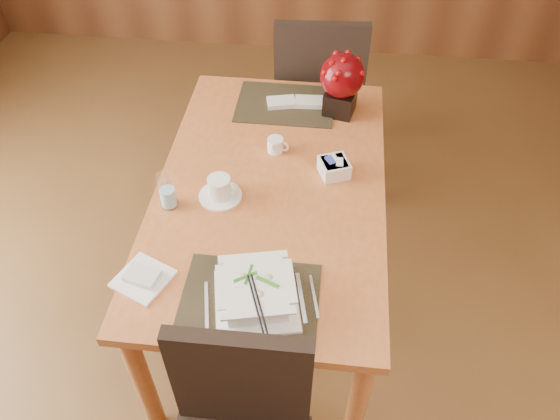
# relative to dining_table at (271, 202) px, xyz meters

# --- Properties ---
(ground) EXTENTS (6.00, 6.00, 0.00)m
(ground) POSITION_rel_dining_table_xyz_m (0.00, -0.60, -0.65)
(ground) COLOR brown
(ground) RESTS_ON ground
(dining_table) EXTENTS (0.90, 1.50, 0.75)m
(dining_table) POSITION_rel_dining_table_xyz_m (0.00, 0.00, 0.00)
(dining_table) COLOR #C86F37
(dining_table) RESTS_ON ground
(placemat_near) EXTENTS (0.45, 0.33, 0.01)m
(placemat_near) POSITION_rel_dining_table_xyz_m (0.00, -0.55, 0.10)
(placemat_near) COLOR black
(placemat_near) RESTS_ON dining_table
(placemat_far) EXTENTS (0.45, 0.33, 0.01)m
(placemat_far) POSITION_rel_dining_table_xyz_m (0.00, 0.55, 0.10)
(placemat_far) COLOR black
(placemat_far) RESTS_ON dining_table
(soup_setting) EXTENTS (0.32, 0.32, 0.11)m
(soup_setting) POSITION_rel_dining_table_xyz_m (0.02, -0.56, 0.15)
(soup_setting) COLOR white
(soup_setting) RESTS_ON dining_table
(coffee_cup) EXTENTS (0.17, 0.17, 0.09)m
(coffee_cup) POSITION_rel_dining_table_xyz_m (-0.19, -0.09, 0.14)
(coffee_cup) COLOR white
(coffee_cup) RESTS_ON dining_table
(water_glass) EXTENTS (0.08, 0.08, 0.15)m
(water_glass) POSITION_rel_dining_table_xyz_m (-0.37, -0.16, 0.17)
(water_glass) COLOR silver
(water_glass) RESTS_ON dining_table
(creamer_jug) EXTENTS (0.10, 0.10, 0.06)m
(creamer_jug) POSITION_rel_dining_table_xyz_m (-0.01, 0.21, 0.13)
(creamer_jug) COLOR white
(creamer_jug) RESTS_ON dining_table
(sugar_caddy) EXTENTS (0.14, 0.14, 0.07)m
(sugar_caddy) POSITION_rel_dining_table_xyz_m (0.24, 0.09, 0.13)
(sugar_caddy) COLOR white
(sugar_caddy) RESTS_ON dining_table
(berry_decor) EXTENTS (0.20, 0.20, 0.29)m
(berry_decor) POSITION_rel_dining_table_xyz_m (0.25, 0.52, 0.26)
(berry_decor) COLOR black
(berry_decor) RESTS_ON dining_table
(napkins_far) EXTENTS (0.27, 0.12, 0.02)m
(napkins_far) POSITION_rel_dining_table_xyz_m (0.05, 0.55, 0.11)
(napkins_far) COLOR white
(napkins_far) RESTS_ON dining_table
(bread_plate) EXTENTS (0.22, 0.22, 0.01)m
(bread_plate) POSITION_rel_dining_table_xyz_m (-0.37, -0.51, 0.10)
(bread_plate) COLOR white
(bread_plate) RESTS_ON dining_table
(far_chair) EXTENTS (0.51, 0.51, 1.02)m
(far_chair) POSITION_rel_dining_table_xyz_m (0.14, 0.94, -0.08)
(far_chair) COLOR black
(far_chair) RESTS_ON ground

